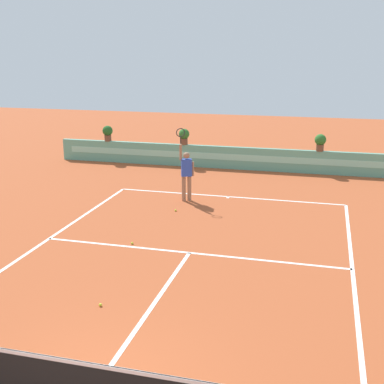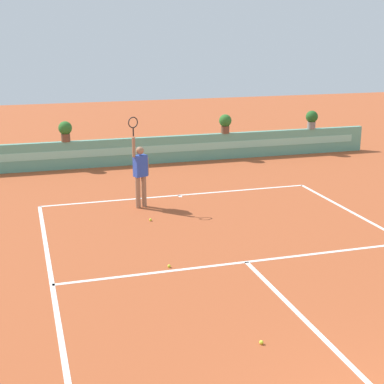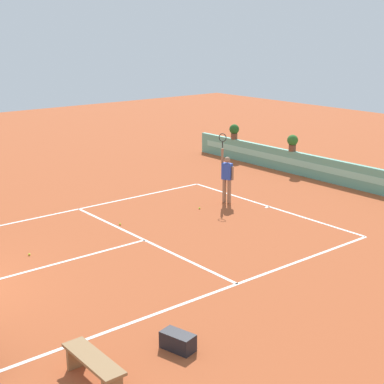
{
  "view_description": "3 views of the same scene",
  "coord_description": "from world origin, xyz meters",
  "px_view_note": "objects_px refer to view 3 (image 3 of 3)",
  "views": [
    {
      "loc": [
        3.22,
        -5.58,
        5.14
      ],
      "look_at": [
        -0.54,
        8.71,
        1.0
      ],
      "focal_mm": 47.43,
      "sensor_mm": 36.0,
      "label": 1
    },
    {
      "loc": [
        -4.5,
        -4.57,
        4.88
      ],
      "look_at": [
        -0.54,
        8.71,
        1.0
      ],
      "focal_mm": 54.83,
      "sensor_mm": 36.0,
      "label": 2
    },
    {
      "loc": [
        13.95,
        -3.11,
        6.26
      ],
      "look_at": [
        -0.54,
        8.71,
        1.0
      ],
      "focal_mm": 54.81,
      "sensor_mm": 36.0,
      "label": 3
    }
  ],
  "objects_px": {
    "tennis_ball_mid_court": "(120,224)",
    "tennis_ball_by_sideline": "(29,254)",
    "gear_bag": "(178,341)",
    "potted_plant_far_left": "(234,131)",
    "tennis_ball_near_baseline": "(199,208)",
    "bench_courtside": "(93,364)",
    "tennis_player": "(227,175)",
    "potted_plant_left": "(293,142)"
  },
  "relations": [
    {
      "from": "potted_plant_left",
      "to": "potted_plant_far_left",
      "type": "distance_m",
      "value": 3.75
    },
    {
      "from": "bench_courtside",
      "to": "tennis_ball_by_sideline",
      "type": "xyz_separation_m",
      "value": [
        -6.59,
        1.7,
        -0.34
      ]
    },
    {
      "from": "gear_bag",
      "to": "potted_plant_far_left",
      "type": "height_order",
      "value": "potted_plant_far_left"
    },
    {
      "from": "tennis_ball_by_sideline",
      "to": "potted_plant_far_left",
      "type": "height_order",
      "value": "potted_plant_far_left"
    },
    {
      "from": "tennis_ball_mid_court",
      "to": "tennis_player",
      "type": "bearing_deg",
      "value": 85.8
    },
    {
      "from": "tennis_player",
      "to": "potted_plant_far_left",
      "type": "relative_size",
      "value": 3.57
    },
    {
      "from": "tennis_ball_near_baseline",
      "to": "tennis_player",
      "type": "bearing_deg",
      "value": 89.19
    },
    {
      "from": "bench_courtside",
      "to": "gear_bag",
      "type": "distance_m",
      "value": 1.9
    },
    {
      "from": "bench_courtside",
      "to": "tennis_player",
      "type": "bearing_deg",
      "value": 125.73
    },
    {
      "from": "tennis_ball_near_baseline",
      "to": "tennis_ball_by_sideline",
      "type": "bearing_deg",
      "value": -87.16
    },
    {
      "from": "gear_bag",
      "to": "potted_plant_left",
      "type": "distance_m",
      "value": 15.67
    },
    {
      "from": "gear_bag",
      "to": "tennis_player",
      "type": "bearing_deg",
      "value": 132.13
    },
    {
      "from": "gear_bag",
      "to": "tennis_ball_mid_court",
      "type": "xyz_separation_m",
      "value": [
        -7.3,
        3.27,
        -0.15
      ]
    },
    {
      "from": "tennis_ball_mid_court",
      "to": "tennis_ball_by_sideline",
      "type": "distance_m",
      "value": 3.51
    },
    {
      "from": "tennis_ball_mid_court",
      "to": "potted_plant_left",
      "type": "distance_m",
      "value": 9.98
    },
    {
      "from": "bench_courtside",
      "to": "potted_plant_far_left",
      "type": "distance_m",
      "value": 19.35
    },
    {
      "from": "gear_bag",
      "to": "tennis_ball_near_baseline",
      "type": "xyz_separation_m",
      "value": [
        -6.99,
        6.42,
        -0.15
      ]
    },
    {
      "from": "gear_bag",
      "to": "tennis_player",
      "type": "height_order",
      "value": "tennis_player"
    },
    {
      "from": "tennis_ball_mid_court",
      "to": "potted_plant_left",
      "type": "relative_size",
      "value": 0.09
    },
    {
      "from": "bench_courtside",
      "to": "tennis_ball_near_baseline",
      "type": "bearing_deg",
      "value": 129.79
    },
    {
      "from": "tennis_ball_by_sideline",
      "to": "tennis_player",
      "type": "bearing_deg",
      "value": 92.25
    },
    {
      "from": "tennis_player",
      "to": "tennis_ball_mid_court",
      "type": "height_order",
      "value": "tennis_player"
    },
    {
      "from": "bench_courtside",
      "to": "potted_plant_left",
      "type": "height_order",
      "value": "potted_plant_left"
    },
    {
      "from": "tennis_ball_mid_court",
      "to": "tennis_ball_by_sideline",
      "type": "relative_size",
      "value": 1.0
    },
    {
      "from": "tennis_ball_mid_court",
      "to": "potted_plant_far_left",
      "type": "bearing_deg",
      "value": 117.02
    },
    {
      "from": "tennis_ball_near_baseline",
      "to": "gear_bag",
      "type": "bearing_deg",
      "value": -42.57
    },
    {
      "from": "bench_courtside",
      "to": "tennis_ball_near_baseline",
      "type": "distance_m",
      "value": 10.82
    },
    {
      "from": "gear_bag",
      "to": "bench_courtside",
      "type": "bearing_deg",
      "value": -92.18
    },
    {
      "from": "tennis_ball_by_sideline",
      "to": "potted_plant_far_left",
      "type": "bearing_deg",
      "value": 113.04
    },
    {
      "from": "gear_bag",
      "to": "potted_plant_left",
      "type": "xyz_separation_m",
      "value": [
        -8.55,
        13.07,
        1.23
      ]
    },
    {
      "from": "tennis_player",
      "to": "potted_plant_left",
      "type": "relative_size",
      "value": 3.57
    },
    {
      "from": "bench_courtside",
      "to": "tennis_ball_mid_court",
      "type": "height_order",
      "value": "bench_courtside"
    },
    {
      "from": "gear_bag",
      "to": "tennis_ball_by_sideline",
      "type": "distance_m",
      "value": 6.67
    },
    {
      "from": "tennis_ball_near_baseline",
      "to": "potted_plant_left",
      "type": "relative_size",
      "value": 0.09
    },
    {
      "from": "gear_bag",
      "to": "tennis_player",
      "type": "distance_m",
      "value": 10.43
    },
    {
      "from": "tennis_ball_by_sideline",
      "to": "potted_plant_far_left",
      "type": "distance_m",
      "value": 14.47
    },
    {
      "from": "bench_courtside",
      "to": "tennis_ball_near_baseline",
      "type": "relative_size",
      "value": 23.53
    },
    {
      "from": "potted_plant_left",
      "to": "bench_courtside",
      "type": "bearing_deg",
      "value": -60.45
    },
    {
      "from": "gear_bag",
      "to": "potted_plant_left",
      "type": "height_order",
      "value": "potted_plant_left"
    },
    {
      "from": "bench_courtside",
      "to": "gear_bag",
      "type": "xyz_separation_m",
      "value": [
        0.07,
        1.89,
        -0.2
      ]
    },
    {
      "from": "tennis_ball_near_baseline",
      "to": "potted_plant_left",
      "type": "height_order",
      "value": "potted_plant_left"
    },
    {
      "from": "tennis_player",
      "to": "potted_plant_left",
      "type": "xyz_separation_m",
      "value": [
        -1.58,
        5.36,
        0.36
      ]
    }
  ]
}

